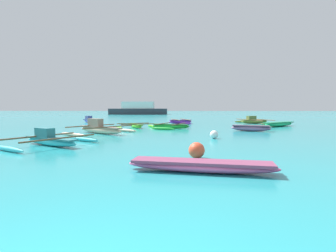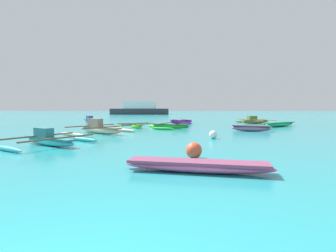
# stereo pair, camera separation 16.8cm
# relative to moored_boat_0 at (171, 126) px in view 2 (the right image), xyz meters

# --- Properties ---
(moored_boat_0) EXTENTS (3.21, 3.78, 0.40)m
(moored_boat_0) POSITION_rel_moored_boat_0_xyz_m (0.00, 0.00, 0.00)
(moored_boat_0) COLOR green
(moored_boat_0) RESTS_ON ground_plane
(moored_boat_1) EXTENTS (4.14, 1.32, 0.30)m
(moored_boat_1) POSITION_rel_moored_boat_0_xyz_m (1.29, -14.50, -0.01)
(moored_boat_1) COLOR #DA5893
(moored_boat_1) RESTS_ON ground_plane
(moored_boat_2) EXTENTS (2.52, 3.45, 0.46)m
(moored_boat_2) POSITION_rel_moored_boat_0_xyz_m (0.84, 6.13, 0.03)
(moored_boat_2) COLOR purple
(moored_boat_2) RESTS_ON ground_plane
(moored_boat_3) EXTENTS (3.61, 2.94, 0.40)m
(moored_boat_3) POSITION_rel_moored_boat_0_xyz_m (9.73, 2.55, 0.04)
(moored_boat_3) COLOR #20CD7A
(moored_boat_3) RESTS_ON ground_plane
(moored_boat_4) EXTENTS (3.66, 4.98, 0.82)m
(moored_boat_4) POSITION_rel_moored_boat_0_xyz_m (8.71, 6.83, 0.09)
(moored_boat_4) COLOR olive
(moored_boat_4) RESTS_ON ground_plane
(moored_boat_5) EXTENTS (2.83, 1.52, 0.43)m
(moored_boat_5) POSITION_rel_moored_boat_0_xyz_m (5.89, -2.35, 0.06)
(moored_boat_5) COLOR #90618B
(moored_boat_5) RESTS_ON ground_plane
(moored_boat_6) EXTENTS (3.55, 2.97, 0.37)m
(moored_boat_6) POSITION_rel_moored_boat_0_xyz_m (-2.99, 0.48, -0.01)
(moored_boat_6) COLOR #5ED62E
(moored_boat_6) RESTS_ON ground_plane
(moored_boat_7) EXTENTS (3.84, 4.44, 0.79)m
(moored_boat_7) POSITION_rel_moored_boat_0_xyz_m (-5.15, -9.96, 0.07)
(moored_boat_7) COLOR #32B5C1
(moored_boat_7) RESTS_ON ground_plane
(moored_boat_8) EXTENTS (2.15, 2.08, 0.77)m
(moored_boat_8) POSITION_rel_moored_boat_0_xyz_m (-9.30, 7.36, 0.09)
(moored_boat_8) COLOR #6176E5
(moored_boat_8) RESTS_ON ground_plane
(moored_boat_9) EXTENTS (4.65, 4.96, 0.98)m
(moored_boat_9) POSITION_rel_moored_boat_0_xyz_m (-4.55, -4.47, 0.13)
(moored_boat_9) COLOR beige
(moored_boat_9) RESTS_ON ground_plane
(mooring_buoy_0) EXTENTS (0.55, 0.55, 0.55)m
(mooring_buoy_0) POSITION_rel_moored_boat_0_xyz_m (1.29, -12.63, 0.09)
(mooring_buoy_0) COLOR #E54C2D
(mooring_buoy_0) RESTS_ON ground_plane
(mooring_buoy_1) EXTENTS (0.45, 0.45, 0.45)m
(mooring_buoy_1) POSITION_rel_moored_boat_0_xyz_m (2.63, -6.96, 0.04)
(mooring_buoy_1) COLOR white
(mooring_buoy_1) RESTS_ON ground_plane
(distant_ferry) EXTENTS (13.88, 3.05, 3.05)m
(distant_ferry) POSITION_rel_moored_boat_0_xyz_m (-9.17, 41.35, 1.06)
(distant_ferry) COLOR #2D333D
(distant_ferry) RESTS_ON ground_plane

